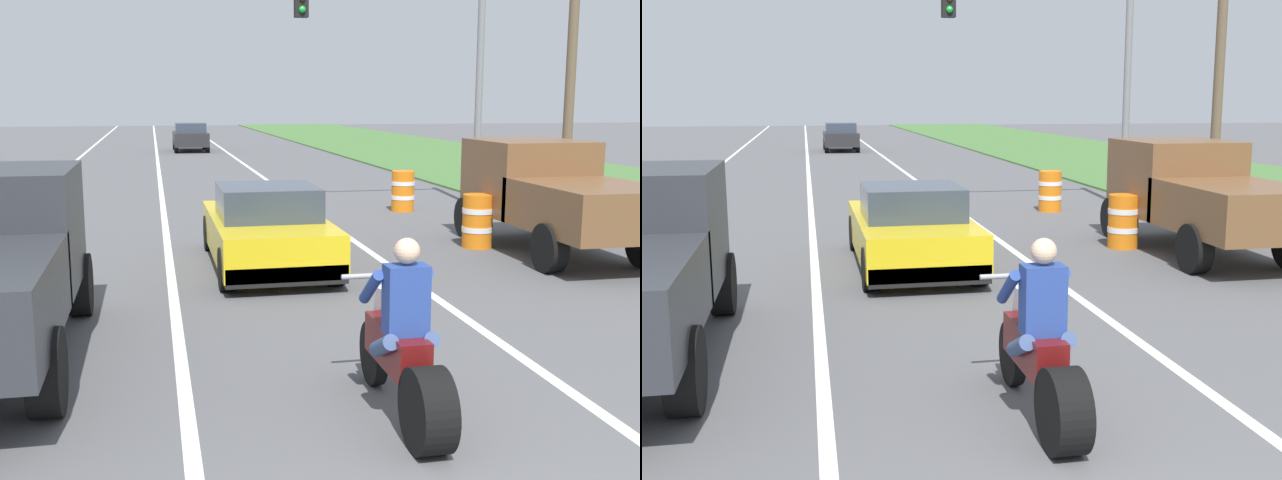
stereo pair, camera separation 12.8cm
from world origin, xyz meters
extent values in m
cube|color=white|center=(-5.40, 20.00, 0.00)|extent=(0.14, 120.00, 0.01)
cube|color=white|center=(1.80, 20.00, 0.00)|extent=(0.14, 120.00, 0.01)
cube|color=white|center=(-1.80, 20.00, 0.00)|extent=(0.14, 120.00, 0.01)
cube|color=#477538|center=(11.92, 20.00, 0.03)|extent=(10.00, 120.00, 0.06)
cylinder|color=black|center=(0.02, 2.16, 0.35)|extent=(0.28, 0.69, 0.69)
cylinder|color=black|center=(0.02, 3.71, 0.31)|extent=(0.12, 0.63, 0.63)
cube|color=#590F0F|center=(0.02, 2.99, 0.61)|extent=(0.28, 1.10, 0.36)
cylinder|color=#B2B2B7|center=(0.02, 3.63, 0.68)|extent=(0.08, 0.36, 0.73)
cylinder|color=#A5A5AA|center=(0.02, 3.61, 1.11)|extent=(0.70, 0.05, 0.05)
cube|color=navy|center=(0.02, 2.76, 1.09)|extent=(0.36, 0.24, 0.60)
sphere|color=beige|center=(0.02, 2.76, 1.51)|extent=(0.22, 0.22, 0.22)
cylinder|color=#384C7A|center=(-0.16, 2.79, 0.69)|extent=(0.14, 0.47, 0.32)
cylinder|color=navy|center=(-0.20, 3.06, 1.14)|extent=(0.10, 0.51, 0.40)
cylinder|color=#384C7A|center=(0.20, 2.79, 0.69)|extent=(0.14, 0.47, 0.32)
cylinder|color=navy|center=(0.24, 3.06, 1.14)|extent=(0.10, 0.51, 0.40)
cube|color=yellow|center=(-0.22, 9.39, 0.53)|extent=(1.80, 4.30, 0.64)
cube|color=#333D4C|center=(-0.22, 9.19, 1.11)|extent=(1.56, 1.70, 0.52)
cube|color=black|center=(-0.22, 7.34, 0.29)|extent=(1.76, 0.20, 0.28)
cylinder|color=black|center=(-1.02, 10.99, 0.32)|extent=(0.24, 0.64, 0.64)
cylinder|color=black|center=(0.58, 10.99, 0.32)|extent=(0.24, 0.64, 0.64)
cylinder|color=black|center=(-1.02, 7.79, 0.32)|extent=(0.24, 0.64, 0.64)
cylinder|color=black|center=(0.58, 7.79, 0.32)|extent=(0.24, 0.64, 0.64)
cylinder|color=black|center=(-2.99, 6.90, 0.40)|extent=(0.28, 0.80, 0.80)
cylinder|color=black|center=(-2.99, 3.55, 0.40)|extent=(0.28, 0.80, 0.80)
cube|color=brown|center=(5.02, 10.48, 1.28)|extent=(1.90, 2.10, 1.40)
cube|color=#333D4C|center=(5.02, 10.83, 1.67)|extent=(1.67, 0.29, 0.57)
cube|color=brown|center=(5.02, 8.23, 0.98)|extent=(1.90, 2.70, 0.80)
cylinder|color=black|center=(4.15, 11.28, 0.40)|extent=(0.28, 0.80, 0.80)
cylinder|color=black|center=(5.89, 11.28, 0.40)|extent=(0.28, 0.80, 0.80)
cylinder|color=black|center=(4.15, 7.93, 0.40)|extent=(0.28, 0.80, 0.80)
cylinder|color=gray|center=(6.12, 15.51, 3.00)|extent=(0.18, 0.18, 6.00)
sphere|color=green|center=(1.55, 15.37, 4.82)|extent=(0.16, 0.16, 0.16)
cylinder|color=brown|center=(7.89, 14.20, 3.87)|extent=(0.24, 0.24, 7.74)
cylinder|color=orange|center=(3.89, 10.20, 0.50)|extent=(0.56, 0.56, 1.00)
cylinder|color=white|center=(3.89, 10.20, 0.70)|extent=(0.58, 0.58, 0.10)
cylinder|color=white|center=(3.89, 10.20, 0.35)|extent=(0.58, 0.58, 0.10)
cylinder|color=orange|center=(4.02, 15.11, 0.50)|extent=(0.56, 0.56, 1.00)
cylinder|color=white|center=(4.02, 15.11, 0.70)|extent=(0.58, 0.58, 0.10)
cylinder|color=white|center=(4.02, 15.11, 0.35)|extent=(0.58, 0.58, 0.10)
cube|color=#262628|center=(-0.01, 39.12, 0.65)|extent=(1.76, 4.00, 0.70)
cube|color=#333D4C|center=(-0.01, 38.92, 1.25)|extent=(1.56, 2.00, 0.50)
cylinder|color=black|center=(-0.81, 40.52, 0.30)|extent=(0.20, 0.60, 0.60)
cylinder|color=black|center=(0.79, 40.52, 0.30)|extent=(0.20, 0.60, 0.60)
cylinder|color=black|center=(-0.81, 37.72, 0.30)|extent=(0.20, 0.60, 0.60)
cylinder|color=black|center=(0.79, 37.72, 0.30)|extent=(0.20, 0.60, 0.60)
camera|label=1|loc=(-2.02, -3.33, 2.76)|focal=43.98mm
camera|label=2|loc=(-1.89, -3.36, 2.76)|focal=43.98mm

